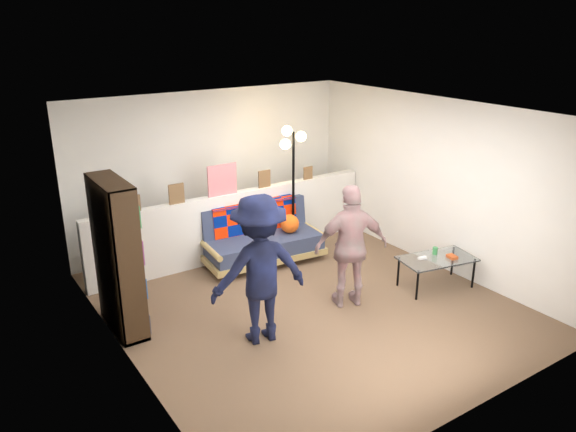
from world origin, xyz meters
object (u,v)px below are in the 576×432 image
object	(u,v)px
futon_sofa	(262,238)
person_left	(259,270)
person_right	(351,246)
bookshelf	(118,262)
floor_lamp	(292,164)
coffee_table	(437,260)

from	to	relation	value
futon_sofa	person_left	size ratio (longest dim) A/B	1.08
person_right	futon_sofa	bearing A→B (deg)	-61.72
bookshelf	person_left	bearing A→B (deg)	-41.87
person_left	person_right	bearing A→B (deg)	-168.23
futon_sofa	person_left	world-z (taller)	person_left
futon_sofa	floor_lamp	xyz separation A→B (m)	(0.59, 0.11, 1.01)
bookshelf	person_right	bearing A→B (deg)	-21.76
futon_sofa	floor_lamp	distance (m)	1.18
futon_sofa	bookshelf	bearing A→B (deg)	-162.64
floor_lamp	person_left	xyz separation A→B (m)	(-1.72, -1.91, -0.52)
bookshelf	person_right	world-z (taller)	bookshelf
person_left	coffee_table	bearing A→B (deg)	-175.48
bookshelf	floor_lamp	bearing A→B (deg)	16.03
floor_lamp	person_right	bearing A→B (deg)	-101.66
bookshelf	futon_sofa	bearing A→B (deg)	17.36
futon_sofa	coffee_table	distance (m)	2.49
coffee_table	person_left	size ratio (longest dim) A/B	0.64
bookshelf	coffee_table	world-z (taller)	bookshelf
coffee_table	bookshelf	bearing A→B (deg)	161.33
coffee_table	futon_sofa	bearing A→B (deg)	126.29
futon_sofa	floor_lamp	world-z (taller)	floor_lamp
person_left	futon_sofa	bearing A→B (deg)	-112.89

